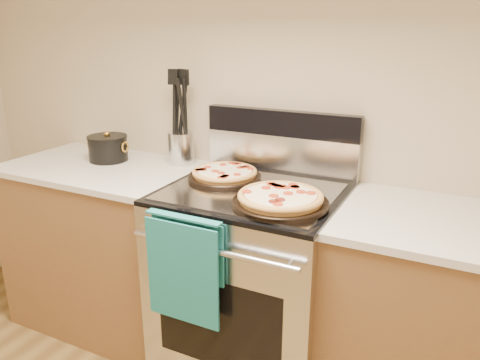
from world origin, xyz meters
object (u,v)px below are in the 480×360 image
at_px(range_body, 253,285).
at_px(pepperoni_pizza_back, 225,174).
at_px(saucepan, 108,149).
at_px(pepperoni_pizza_front, 280,199).
at_px(utensil_crock, 181,148).

distance_m(range_body, pepperoni_pizza_back, 0.53).
xyz_separation_m(range_body, saucepan, (-0.91, 0.12, 0.52)).
bearing_deg(pepperoni_pizza_back, range_body, -21.25).
height_order(range_body, pepperoni_pizza_front, pepperoni_pizza_front).
relative_size(pepperoni_pizza_back, saucepan, 1.65).
xyz_separation_m(range_body, utensil_crock, (-0.53, 0.24, 0.54)).
xyz_separation_m(range_body, pepperoni_pizza_back, (-0.18, 0.07, 0.50)).
xyz_separation_m(pepperoni_pizza_front, saucepan, (-1.09, 0.25, 0.02)).
bearing_deg(saucepan, pepperoni_pizza_front, -12.82).
height_order(pepperoni_pizza_back, saucepan, saucepan).
distance_m(range_body, saucepan, 1.06).
relative_size(range_body, utensil_crock, 5.38).
xyz_separation_m(pepperoni_pizza_front, utensil_crock, (-0.70, 0.37, 0.04)).
relative_size(pepperoni_pizza_back, pepperoni_pizza_front, 0.89).
xyz_separation_m(utensil_crock, saucepan, (-0.38, -0.12, -0.02)).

